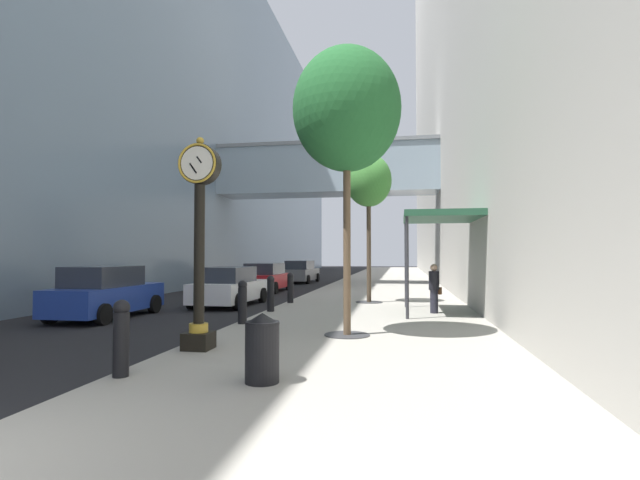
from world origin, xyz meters
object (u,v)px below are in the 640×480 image
bollard_nearest (121,336)px  street_tree_mid_near (369,182)px  bollard_third (242,301)px  car_red_trailing (266,278)px  car_white_near (229,287)px  street_clock (199,232)px  street_tree_near (347,111)px  car_grey_far (300,272)px  car_blue_mid (106,293)px  trash_bin (262,347)px  bollard_fifth (290,287)px  pedestrian_walking (434,287)px  bollard_fourth (271,293)px

bollard_nearest → street_tree_mid_near: size_ratio=0.20×
bollard_third → car_red_trailing: bearing=103.7°
bollard_nearest → car_white_near: bearing=102.5°
street_clock → street_tree_near: (2.81, 2.18, 3.06)m
bollard_third → car_grey_far: bearing=97.9°
bollard_nearest → bollard_third: 5.75m
car_blue_mid → car_grey_far: bearing=83.8°
car_white_near → car_red_trailing: size_ratio=1.00×
car_white_near → trash_bin: bearing=-66.7°
bollard_fifth → street_tree_near: (3.11, -7.11, 4.82)m
street_clock → bollard_fifth: size_ratio=3.59×
bollard_fifth → pedestrian_walking: (5.48, -2.39, 0.21)m
car_red_trailing → bollard_third: bearing=-76.3°
street_tree_mid_near → bollard_nearest: bearing=-104.3°
trash_bin → car_red_trailing: (-5.41, 18.41, 0.10)m
bollard_third → car_blue_mid: car_blue_mid is taller
bollard_third → street_tree_near: size_ratio=0.17×
car_white_near → car_grey_far: car_grey_far is taller
bollard_nearest → car_blue_mid: size_ratio=0.28×
bollard_fourth → street_clock: bearing=-87.3°
car_white_near → car_red_trailing: bearing=94.8°
bollard_fifth → street_tree_mid_near: (3.11, 0.73, 4.28)m
car_red_trailing → street_clock: bearing=-78.2°
bollard_nearest → bollard_third: same height
bollard_fourth → car_white_near: bearing=133.9°
street_clock → car_white_near: bearing=107.2°
street_tree_near → street_tree_mid_near: 7.85m
bollard_nearest → street_tree_near: size_ratio=0.17×
street_tree_mid_near → car_blue_mid: bearing=-147.9°
bollard_fifth → pedestrian_walking: size_ratio=0.75×
bollard_nearest → bollard_fifth: (0.00, 11.50, 0.00)m
bollard_third → pedestrian_walking: (5.48, 3.36, 0.21)m
bollard_nearest → car_grey_far: 27.21m
trash_bin → street_clock: bearing=133.2°
car_white_near → bollard_fifth: bearing=6.4°
street_clock → trash_bin: bearing=-46.8°
bollard_fifth → pedestrian_walking: pedestrian_walking is taller
street_tree_near → bollard_fifth: bearing=113.6°
street_tree_mid_near → car_grey_far: bearing=112.3°
street_clock → pedestrian_walking: (5.18, 6.90, -1.55)m
bollard_nearest → street_tree_mid_near: street_tree_mid_near is taller
street_clock → bollard_third: 3.97m
bollard_fourth → bollard_fifth: bearing=90.0°
bollard_fifth → trash_bin: bollard_fifth is taller
bollard_fourth → street_tree_mid_near: (3.11, 3.60, 4.28)m
street_tree_near → street_tree_mid_near: size_ratio=1.15×
car_red_trailing → trash_bin: bearing=-73.6°
bollard_nearest → bollard_fifth: bearing=90.0°
street_clock → car_grey_far: street_clock is taller
car_white_near → pedestrian_walking: bearing=-14.8°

